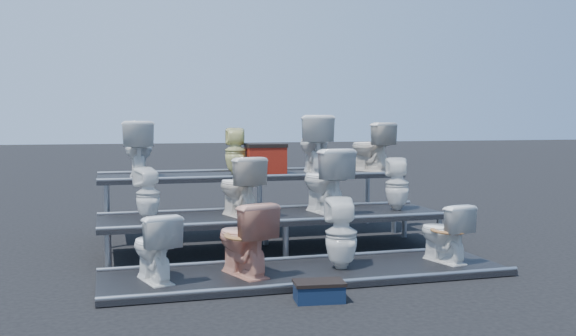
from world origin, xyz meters
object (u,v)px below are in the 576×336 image
object	(u,v)px
toilet_0	(154,247)
toilet_7	(397,184)
toilet_3	(444,232)
toilet_10	(314,144)
toilet_2	(341,233)
red_crate	(265,161)
toilet_4	(148,194)
toilet_8	(138,149)
toilet_11	(371,147)
toilet_9	(235,151)
toilet_5	(239,186)
toilet_1	(244,238)
step_stool	(319,293)
toilet_6	(325,180)

from	to	relation	value
toilet_0	toilet_7	size ratio (longest dim) A/B	0.99
toilet_3	toilet_10	xyz separation A→B (m)	(-0.64, 2.60, 0.89)
toilet_3	toilet_7	xyz separation A→B (m)	(0.06, 1.30, 0.41)
toilet_2	red_crate	bearing A→B (deg)	-76.06
toilet_2	toilet_4	size ratio (longest dim) A/B	1.21
toilet_3	toilet_10	size ratio (longest dim) A/B	0.78
toilet_7	toilet_8	bearing A→B (deg)	-4.01
toilet_10	toilet_11	xyz separation A→B (m)	(0.88, 0.00, -0.05)
red_crate	toilet_0	bearing A→B (deg)	-122.57
toilet_9	toilet_8	bearing A→B (deg)	8.48
toilet_2	toilet_5	distance (m)	1.58
toilet_8	red_crate	world-z (taller)	toilet_8
toilet_0	toilet_10	size ratio (longest dim) A/B	0.80
toilet_10	toilet_8	bearing A→B (deg)	9.69
toilet_1	step_stool	distance (m)	1.09
toilet_10	toilet_1	bearing A→B (deg)	67.99
toilet_3	toilet_10	bearing A→B (deg)	-88.23
toilet_6	toilet_8	distance (m)	2.58
toilet_7	toilet_0	bearing A→B (deg)	40.33
toilet_3	toilet_5	bearing A→B (deg)	-44.81
toilet_3	step_stool	bearing A→B (deg)	15.28
toilet_11	red_crate	distance (m)	1.65
toilet_3	red_crate	size ratio (longest dim) A/B	1.23
step_stool	toilet_6	bearing A→B (deg)	76.41
toilet_0	red_crate	bearing A→B (deg)	-139.59
toilet_2	toilet_9	world-z (taller)	toilet_9
toilet_3	toilet_7	bearing A→B (deg)	-104.55
toilet_5	toilet_10	world-z (taller)	toilet_10
red_crate	toilet_9	bearing A→B (deg)	171.42
step_stool	toilet_11	bearing A→B (deg)	67.18
toilet_5	toilet_1	bearing A→B (deg)	65.52
toilet_7	toilet_9	bearing A→B (deg)	-16.77
toilet_10	red_crate	size ratio (longest dim) A/B	1.57
toilet_4	toilet_7	bearing A→B (deg)	159.29
toilet_0	red_crate	distance (m)	3.13
toilet_4	toilet_5	bearing A→B (deg)	159.29
toilet_10	red_crate	distance (m)	0.79
toilet_0	toilet_8	size ratio (longest dim) A/B	0.89
toilet_0	toilet_6	size ratio (longest dim) A/B	0.82
toilet_3	step_stool	xyz separation A→B (m)	(-1.76, -0.91, -0.31)
toilet_9	toilet_10	distance (m)	1.17
toilet_1	toilet_11	world-z (taller)	toilet_11
toilet_3	toilet_10	distance (m)	2.82
toilet_1	toilet_6	distance (m)	1.90
toilet_0	toilet_6	xyz separation A→B (m)	(2.20, 1.30, 0.47)
toilet_5	toilet_11	bearing A→B (deg)	-164.79
toilet_1	toilet_3	xyz separation A→B (m)	(2.25, 0.00, -0.05)
toilet_3	toilet_8	size ratio (longest dim) A/B	0.87
toilet_10	toilet_11	bearing A→B (deg)	-170.31
toilet_9	toilet_11	world-z (taller)	toilet_11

